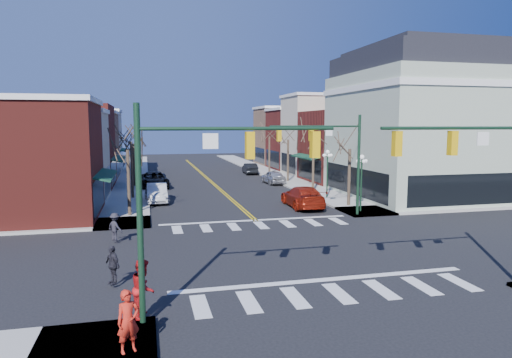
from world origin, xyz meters
TOP-DOWN VIEW (x-y plane):
  - ground at (0.00, 0.00)m, footprint 160.00×160.00m
  - sidewalk_left at (-8.75, 20.00)m, footprint 3.50×70.00m
  - sidewalk_right at (8.75, 20.00)m, footprint 3.50×70.00m
  - bldg_left_brick_a at (-15.50, 11.75)m, footprint 10.00×8.50m
  - bldg_left_stucco_a at (-15.50, 19.50)m, footprint 10.00×7.00m
  - bldg_left_brick_b at (-15.50, 27.50)m, footprint 10.00×9.00m
  - bldg_left_tan at (-15.50, 35.75)m, footprint 10.00×7.50m
  - bldg_left_stucco_b at (-15.50, 43.50)m, footprint 10.00×8.00m
  - bldg_right_brick_a at (15.50, 25.75)m, footprint 10.00×8.50m
  - bldg_right_stucco at (15.50, 33.50)m, footprint 10.00×7.00m
  - bldg_right_brick_b at (15.50, 41.00)m, footprint 10.00×8.00m
  - bldg_right_tan at (15.50, 49.00)m, footprint 10.00×8.00m
  - victorian_corner at (16.50, 14.50)m, footprint 12.25×14.25m
  - traffic_mast_near_left at (-5.55, -7.40)m, footprint 6.60×0.28m
  - traffic_mast_near_right at (5.55, -7.40)m, footprint 6.60×0.28m
  - traffic_mast_far_right at (5.55, 7.40)m, footprint 6.60×0.28m
  - lamppost_corner at (8.20, 8.50)m, footprint 0.36×0.36m
  - lamppost_midblock at (8.20, 15.00)m, footprint 0.36×0.36m
  - tree_left_a at (-8.40, 11.00)m, footprint 0.24×0.24m
  - tree_left_b at (-8.40, 19.00)m, footprint 0.24×0.24m
  - tree_left_c at (-8.40, 27.00)m, footprint 0.24×0.24m
  - tree_left_d at (-8.40, 35.00)m, footprint 0.24×0.24m
  - tree_right_a at (8.40, 11.00)m, footprint 0.24×0.24m
  - tree_right_b at (8.40, 19.00)m, footprint 0.24×0.24m
  - tree_right_c at (8.40, 27.00)m, footprint 0.24×0.24m
  - tree_right_d at (8.40, 35.00)m, footprint 0.24×0.24m
  - car_left_near at (-6.40, 16.82)m, footprint 2.15×4.45m
  - car_left_mid at (-6.36, 16.89)m, footprint 1.65×4.71m
  - car_left_far at (-6.40, 25.97)m, footprint 2.96×5.99m
  - car_right_near at (4.80, 11.73)m, footprint 2.52×5.86m
  - car_right_mid at (6.40, 26.07)m, footprint 2.04×4.50m
  - car_right_far at (6.15, 36.47)m, footprint 1.70×4.40m
  - pedestrian_red_a at (-7.77, -9.32)m, footprint 0.77×0.65m
  - pedestrian_red_b at (-7.36, -6.96)m, footprint 0.86×1.04m
  - pedestrian_dark_a at (-8.59, -3.43)m, footprint 0.83×0.98m
  - pedestrian_dark_b at (-8.92, 3.69)m, footprint 1.11×1.13m

SIDE VIEW (x-z plane):
  - ground at x=0.00m, z-range 0.00..0.00m
  - sidewalk_left at x=-8.75m, z-range 0.00..0.15m
  - sidewalk_right at x=8.75m, z-range 0.00..0.15m
  - car_right_far at x=6.15m, z-range 0.00..1.43m
  - car_left_near at x=-6.40m, z-range 0.00..1.47m
  - car_right_mid at x=6.40m, z-range 0.00..1.50m
  - car_left_mid at x=-6.36m, z-range 0.00..1.55m
  - car_left_far at x=-6.40m, z-range 0.00..1.63m
  - car_right_near at x=4.80m, z-range 0.00..1.68m
  - pedestrian_dark_b at x=-8.92m, z-range 0.15..1.70m
  - pedestrian_dark_a at x=-8.59m, z-range 0.15..1.73m
  - pedestrian_red_a at x=-7.77m, z-range 0.15..1.95m
  - pedestrian_red_b at x=-7.36m, z-range 0.15..2.12m
  - tree_left_c at x=-8.40m, z-range 0.00..4.55m
  - tree_right_a at x=8.40m, z-range 0.00..4.62m
  - tree_left_a at x=-8.40m, z-range 0.00..4.76m
  - tree_right_c at x=8.40m, z-range 0.00..4.83m
  - tree_left_d at x=-8.40m, z-range 0.00..4.90m
  - tree_right_d at x=8.40m, z-range 0.00..4.97m
  - tree_left_b at x=-8.40m, z-range 0.00..5.04m
  - tree_right_b at x=8.40m, z-range 0.00..5.18m
  - lamppost_corner at x=8.20m, z-range 0.80..5.13m
  - lamppost_midblock at x=8.20m, z-range 0.80..5.13m
  - bldg_left_stucco_a at x=-15.50m, z-range 0.00..7.50m
  - bldg_left_tan at x=-15.50m, z-range 0.00..7.80m
  - bldg_left_brick_a at x=-15.50m, z-range 0.00..8.00m
  - bldg_right_brick_a at x=15.50m, z-range 0.00..8.00m
  - bldg_left_stucco_b at x=-15.50m, z-range 0.00..8.20m
  - bldg_left_brick_b at x=-15.50m, z-range 0.00..8.50m
  - bldg_right_brick_b at x=15.50m, z-range 0.00..8.50m
  - bldg_right_tan at x=15.50m, z-range 0.00..9.00m
  - traffic_mast_near_left at x=-5.55m, z-range 1.11..8.31m
  - traffic_mast_near_right at x=5.55m, z-range 1.11..8.31m
  - traffic_mast_far_right at x=5.55m, z-range 1.11..8.31m
  - bldg_right_stucco at x=15.50m, z-range 0.00..10.00m
  - victorian_corner at x=16.50m, z-range 0.01..13.31m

